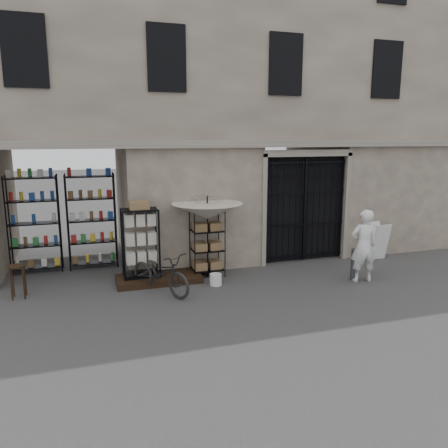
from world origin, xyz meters
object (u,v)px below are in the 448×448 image
object	(u,v)px
wire_rack	(207,242)
market_umbrella	(207,207)
shopkeeper	(361,281)
easel_sign	(377,241)
white_bucket	(216,279)
display_cabinet	(141,246)
wooden_stool	(18,281)
steel_bollard	(354,264)
bicycle	(161,293)

from	to	relation	value
wire_rack	market_umbrella	xyz separation A→B (m)	(-0.03, -0.14, 0.91)
shopkeeper	easel_sign	bearing A→B (deg)	-125.68
wire_rack	shopkeeper	distance (m)	3.87
white_bucket	wire_rack	bearing A→B (deg)	89.27
white_bucket	display_cabinet	bearing A→B (deg)	155.72
wire_rack	wooden_stool	xyz separation A→B (m)	(-4.30, -0.30, -0.47)
wire_rack	steel_bollard	distance (m)	3.62
display_cabinet	steel_bollard	distance (m)	5.16
bicycle	shopkeeper	size ratio (longest dim) A/B	1.02
white_bucket	easel_sign	distance (m)	5.06
wire_rack	wooden_stool	bearing A→B (deg)	-178.52
wooden_stool	steel_bollard	size ratio (longest dim) A/B	0.96
bicycle	wooden_stool	xyz separation A→B (m)	(-2.98, 0.60, 0.39)
wooden_stool	steel_bollard	xyz separation A→B (m)	(7.61, -1.10, -0.00)
display_cabinet	steel_bollard	xyz separation A→B (m)	(4.95, -1.36, -0.50)
market_umbrella	white_bucket	distance (m)	1.75
bicycle	wooden_stool	bearing A→B (deg)	136.38
market_umbrella	easel_sign	world-z (taller)	market_umbrella
easel_sign	steel_bollard	bearing A→B (deg)	-141.86
wire_rack	white_bucket	size ratio (longest dim) A/B	6.20
bicycle	steel_bollard	bearing A→B (deg)	-38.41
display_cabinet	easel_sign	bearing A→B (deg)	5.73
display_cabinet	market_umbrella	bearing A→B (deg)	2.32
steel_bollard	easel_sign	xyz separation A→B (m)	(1.67, 1.36, 0.15)
steel_bollard	easel_sign	world-z (taller)	easel_sign
bicycle	wooden_stool	distance (m)	3.06
bicycle	display_cabinet	bearing A→B (deg)	77.96
shopkeeper	wooden_stool	bearing A→B (deg)	0.19
display_cabinet	shopkeeper	distance (m)	5.37
steel_bollard	easel_sign	distance (m)	2.16
steel_bollard	shopkeeper	bearing A→B (deg)	-53.39
wire_rack	easel_sign	world-z (taller)	wire_rack
display_cabinet	wooden_stool	bearing A→B (deg)	-168.68
white_bucket	steel_bollard	size ratio (longest dim) A/B	0.37
wooden_stool	shopkeeper	world-z (taller)	wooden_stool
market_umbrella	display_cabinet	bearing A→B (deg)	176.63
bicycle	wire_rack	bearing A→B (deg)	1.99
display_cabinet	wooden_stool	distance (m)	2.72
display_cabinet	white_bucket	distance (m)	1.94
bicycle	steel_bollard	xyz separation A→B (m)	(4.63, -0.50, 0.38)
shopkeeper	steel_bollard	bearing A→B (deg)	-43.90
wire_rack	steel_bollard	size ratio (longest dim) A/B	2.27
wooden_stool	easel_sign	bearing A→B (deg)	1.65
bicycle	easel_sign	size ratio (longest dim) A/B	1.75
wire_rack	steel_bollard	xyz separation A→B (m)	(3.31, -1.40, -0.47)
steel_bollard	wire_rack	bearing A→B (deg)	157.05
market_umbrella	shopkeeper	bearing A→B (deg)	-22.50
shopkeeper	bicycle	bearing A→B (deg)	1.50
bicycle	easel_sign	distance (m)	6.38
wire_rack	easel_sign	distance (m)	4.99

